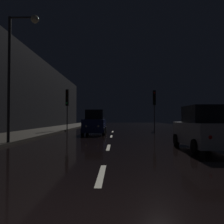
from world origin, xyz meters
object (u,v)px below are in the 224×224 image
traffic_light_far_left (67,101)px  car_parked_right_near (202,129)px  traffic_light_far_right (154,101)px  streetlamp_overhead (18,59)px  car_approaching_headlights (95,123)px

traffic_light_far_left → car_parked_right_near: size_ratio=1.17×
car_parked_right_near → traffic_light_far_right: bearing=-2.6°
traffic_light_far_right → car_parked_right_near: bearing=-6.9°
traffic_light_far_left → streetlamp_overhead: bearing=7.0°
car_parked_right_near → streetlamp_overhead: bearing=82.2°
car_parked_right_near → traffic_light_far_left: bearing=34.0°
car_parked_right_near → car_approaching_headlights: bearing=32.1°
traffic_light_far_right → traffic_light_far_left: traffic_light_far_right is taller
traffic_light_far_right → car_parked_right_near: traffic_light_far_right is taller
streetlamp_overhead → car_parked_right_near: bearing=-7.8°
traffic_light_far_right → streetlamp_overhead: bearing=-36.9°
traffic_light_far_left → streetlamp_overhead: streetlamp_overhead is taller
car_approaching_headlights → car_parked_right_near: 11.50m
car_approaching_headlights → car_parked_right_near: size_ratio=1.08×
traffic_light_far_right → car_parked_right_near: 17.69m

